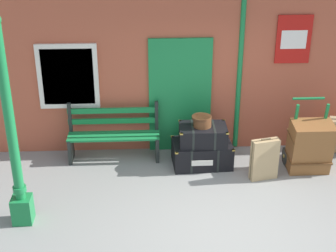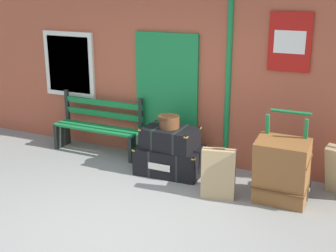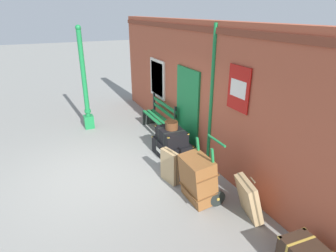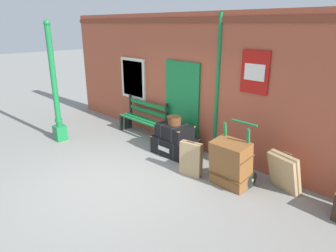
{
  "view_description": "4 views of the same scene",
  "coord_description": "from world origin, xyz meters",
  "px_view_note": "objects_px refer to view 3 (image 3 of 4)",
  "views": [
    {
      "loc": [
        -1.1,
        -5.91,
        4.45
      ],
      "look_at": [
        -0.73,
        1.64,
        0.84
      ],
      "focal_mm": 54.59,
      "sensor_mm": 36.0,
      "label": 1
    },
    {
      "loc": [
        2.7,
        -4.21,
        2.86
      ],
      "look_at": [
        -0.17,
        1.83,
        0.76
      ],
      "focal_mm": 49.24,
      "sensor_mm": 36.0,
      "label": 2
    },
    {
      "loc": [
        5.47,
        -0.88,
        3.38
      ],
      "look_at": [
        -0.05,
        1.68,
        0.88
      ],
      "focal_mm": 30.05,
      "sensor_mm": 36.0,
      "label": 3
    },
    {
      "loc": [
        4.49,
        -2.88,
        2.94
      ],
      "look_at": [
        -0.18,
        1.65,
        0.73
      ],
      "focal_mm": 32.3,
      "sensor_mm": 36.0,
      "label": 4
    }
  ],
  "objects_px": {
    "steamer_trunk_middle": "(171,135)",
    "round_hatbox": "(172,125)",
    "porters_trolley": "(205,185)",
    "suitcase_cream": "(170,166)",
    "lamp_post": "(85,92)",
    "large_brown_trunk": "(198,179)",
    "steamer_trunk_base": "(172,149)",
    "platform_bench": "(160,118)",
    "suitcase_umber": "(249,199)"
  },
  "relations": [
    {
      "from": "steamer_trunk_base",
      "to": "suitcase_umber",
      "type": "height_order",
      "value": "suitcase_umber"
    },
    {
      "from": "steamer_trunk_middle",
      "to": "round_hatbox",
      "type": "height_order",
      "value": "round_hatbox"
    },
    {
      "from": "porters_trolley",
      "to": "large_brown_trunk",
      "type": "distance_m",
      "value": 0.26
    },
    {
      "from": "lamp_post",
      "to": "platform_bench",
      "type": "distance_m",
      "value": 2.34
    },
    {
      "from": "steamer_trunk_base",
      "to": "suitcase_cream",
      "type": "bearing_deg",
      "value": -28.28
    },
    {
      "from": "large_brown_trunk",
      "to": "steamer_trunk_base",
      "type": "bearing_deg",
      "value": 169.96
    },
    {
      "from": "lamp_post",
      "to": "platform_bench",
      "type": "height_order",
      "value": "lamp_post"
    },
    {
      "from": "lamp_post",
      "to": "porters_trolley",
      "type": "relative_size",
      "value": 2.51
    },
    {
      "from": "steamer_trunk_middle",
      "to": "large_brown_trunk",
      "type": "distance_m",
      "value": 1.8
    },
    {
      "from": "round_hatbox",
      "to": "porters_trolley",
      "type": "distance_m",
      "value": 1.88
    },
    {
      "from": "round_hatbox",
      "to": "porters_trolley",
      "type": "relative_size",
      "value": 0.28
    },
    {
      "from": "lamp_post",
      "to": "steamer_trunk_middle",
      "type": "relative_size",
      "value": 3.69
    },
    {
      "from": "platform_bench",
      "to": "round_hatbox",
      "type": "relative_size",
      "value": 4.81
    },
    {
      "from": "round_hatbox",
      "to": "porters_trolley",
      "type": "xyz_separation_m",
      "value": [
        1.79,
        -0.13,
        -0.57
      ]
    },
    {
      "from": "large_brown_trunk",
      "to": "suitcase_cream",
      "type": "bearing_deg",
      "value": -165.56
    },
    {
      "from": "round_hatbox",
      "to": "porters_trolley",
      "type": "height_order",
      "value": "porters_trolley"
    },
    {
      "from": "steamer_trunk_middle",
      "to": "suitcase_cream",
      "type": "bearing_deg",
      "value": -27.36
    },
    {
      "from": "steamer_trunk_middle",
      "to": "suitcase_cream",
      "type": "xyz_separation_m",
      "value": [
        0.96,
        -0.5,
        -0.22
      ]
    },
    {
      "from": "porters_trolley",
      "to": "suitcase_cream",
      "type": "bearing_deg",
      "value": -154.81
    },
    {
      "from": "lamp_post",
      "to": "large_brown_trunk",
      "type": "bearing_deg",
      "value": 15.06
    },
    {
      "from": "steamer_trunk_base",
      "to": "suitcase_umber",
      "type": "distance_m",
      "value": 2.58
    },
    {
      "from": "large_brown_trunk",
      "to": "suitcase_umber",
      "type": "xyz_separation_m",
      "value": [
        0.79,
        0.55,
        -0.09
      ]
    },
    {
      "from": "steamer_trunk_middle",
      "to": "suitcase_cream",
      "type": "distance_m",
      "value": 1.11
    },
    {
      "from": "steamer_trunk_base",
      "to": "steamer_trunk_middle",
      "type": "height_order",
      "value": "steamer_trunk_middle"
    },
    {
      "from": "steamer_trunk_base",
      "to": "suitcase_umber",
      "type": "relative_size",
      "value": 1.37
    },
    {
      "from": "porters_trolley",
      "to": "suitcase_cream",
      "type": "height_order",
      "value": "porters_trolley"
    },
    {
      "from": "lamp_post",
      "to": "steamer_trunk_base",
      "type": "relative_size",
      "value": 2.9
    },
    {
      "from": "steamer_trunk_middle",
      "to": "round_hatbox",
      "type": "bearing_deg",
      "value": 153.12
    },
    {
      "from": "platform_bench",
      "to": "large_brown_trunk",
      "type": "relative_size",
      "value": 1.73
    },
    {
      "from": "lamp_post",
      "to": "porters_trolley",
      "type": "xyz_separation_m",
      "value": [
        4.54,
        1.39,
        -0.88
      ]
    },
    {
      "from": "round_hatbox",
      "to": "suitcase_umber",
      "type": "distance_m",
      "value": 2.63
    },
    {
      "from": "steamer_trunk_middle",
      "to": "porters_trolley",
      "type": "bearing_deg",
      "value": -3.9
    },
    {
      "from": "lamp_post",
      "to": "round_hatbox",
      "type": "bearing_deg",
      "value": 28.98
    },
    {
      "from": "round_hatbox",
      "to": "large_brown_trunk",
      "type": "bearing_deg",
      "value": -9.57
    },
    {
      "from": "round_hatbox",
      "to": "lamp_post",
      "type": "bearing_deg",
      "value": -151.02
    },
    {
      "from": "steamer_trunk_middle",
      "to": "suitcase_cream",
      "type": "relative_size",
      "value": 1.1
    },
    {
      "from": "suitcase_cream",
      "to": "porters_trolley",
      "type": "bearing_deg",
      "value": 25.19
    },
    {
      "from": "platform_bench",
      "to": "steamer_trunk_base",
      "type": "distance_m",
      "value": 1.58
    },
    {
      "from": "round_hatbox",
      "to": "suitcase_cream",
      "type": "xyz_separation_m",
      "value": [
        0.98,
        -0.51,
        -0.49
      ]
    },
    {
      "from": "steamer_trunk_middle",
      "to": "suitcase_umber",
      "type": "distance_m",
      "value": 2.58
    },
    {
      "from": "steamer_trunk_middle",
      "to": "suitcase_umber",
      "type": "height_order",
      "value": "suitcase_umber"
    },
    {
      "from": "porters_trolley",
      "to": "suitcase_umber",
      "type": "xyz_separation_m",
      "value": [
        0.79,
        0.38,
        0.1
      ]
    },
    {
      "from": "platform_bench",
      "to": "steamer_trunk_middle",
      "type": "bearing_deg",
      "value": -12.78
    },
    {
      "from": "platform_bench",
      "to": "steamer_trunk_middle",
      "type": "distance_m",
      "value": 1.58
    },
    {
      "from": "lamp_post",
      "to": "platform_bench",
      "type": "relative_size",
      "value": 1.9
    },
    {
      "from": "round_hatbox",
      "to": "suitcase_cream",
      "type": "height_order",
      "value": "round_hatbox"
    },
    {
      "from": "platform_bench",
      "to": "porters_trolley",
      "type": "xyz_separation_m",
      "value": [
        3.3,
        -0.47,
        -0.17
      ]
    },
    {
      "from": "porters_trolley",
      "to": "suitcase_cream",
      "type": "relative_size",
      "value": 1.61
    },
    {
      "from": "steamer_trunk_middle",
      "to": "porters_trolley",
      "type": "xyz_separation_m",
      "value": [
        1.77,
        -0.12,
        -0.31
      ]
    },
    {
      "from": "platform_bench",
      "to": "suitcase_umber",
      "type": "distance_m",
      "value": 4.09
    }
  ]
}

